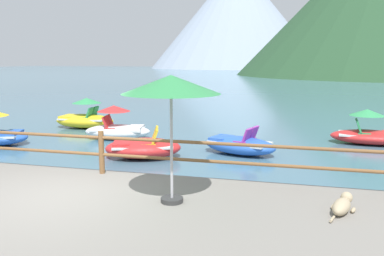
% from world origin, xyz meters
% --- Properties ---
extents(ground_plane, '(200.00, 200.00, 0.00)m').
position_xyz_m(ground_plane, '(0.00, 40.00, 0.00)').
color(ground_plane, '#477084').
extents(dock_railing, '(23.92, 0.12, 0.95)m').
position_xyz_m(dock_railing, '(0.00, 1.55, 0.99)').
color(dock_railing, brown).
rests_on(dock_railing, promenade_dock).
extents(beach_umbrella, '(1.70, 1.70, 2.24)m').
position_xyz_m(beach_umbrella, '(2.04, 0.17, 2.45)').
color(beach_umbrella, '#B2B2B7').
rests_on(beach_umbrella, promenade_dock).
extents(dog_resting, '(0.49, 1.03, 0.26)m').
position_xyz_m(dog_resting, '(4.92, 0.41, 0.52)').
color(dog_resting, tan).
rests_on(dog_resting, promenade_dock).
extents(pedal_boat_0, '(2.61, 1.33, 1.28)m').
position_xyz_m(pedal_boat_0, '(-4.57, 9.04, 0.42)').
color(pedal_boat_0, yellow).
rests_on(pedal_boat_0, ground).
extents(pedal_boat_2, '(2.57, 2.06, 0.90)m').
position_xyz_m(pedal_boat_2, '(-0.25, 4.66, 0.31)').
color(pedal_boat_2, red).
rests_on(pedal_boat_2, ground).
extents(pedal_boat_3, '(2.59, 1.67, 1.23)m').
position_xyz_m(pedal_boat_3, '(-2.23, 7.21, 0.40)').
color(pedal_boat_3, white).
rests_on(pedal_boat_3, ground).
extents(pedal_boat_5, '(2.66, 1.41, 1.21)m').
position_xyz_m(pedal_boat_5, '(6.60, 8.45, 0.38)').
color(pedal_boat_5, red).
rests_on(pedal_boat_5, ground).
extents(pedal_boat_6, '(2.57, 1.83, 0.87)m').
position_xyz_m(pedal_boat_6, '(2.46, 5.86, 0.29)').
color(pedal_boat_6, blue).
rests_on(pedal_boat_6, ground).
extents(cliff_headland, '(53.96, 53.96, 28.08)m').
position_xyz_m(cliff_headland, '(18.13, 74.88, 13.18)').
color(cliff_headland, '#284C2D').
rests_on(cliff_headland, ground).
extents(distant_peak, '(53.56, 53.56, 32.07)m').
position_xyz_m(distant_peak, '(-14.64, 123.39, 16.03)').
color(distant_peak, '#93A3B7').
rests_on(distant_peak, ground).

